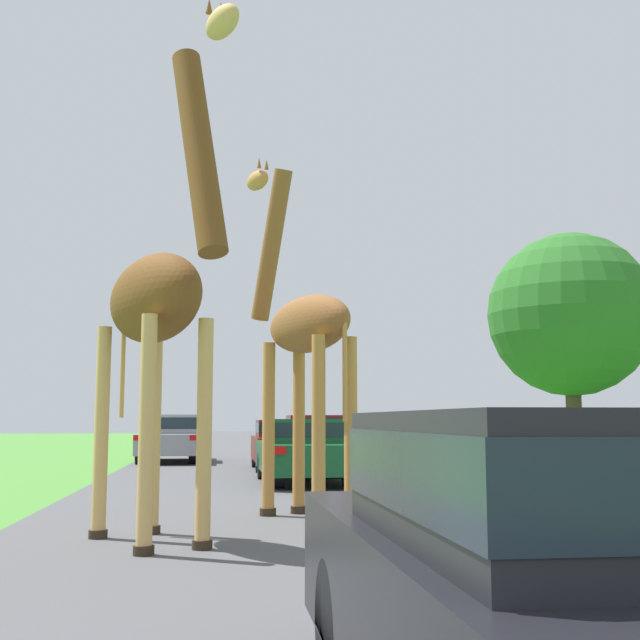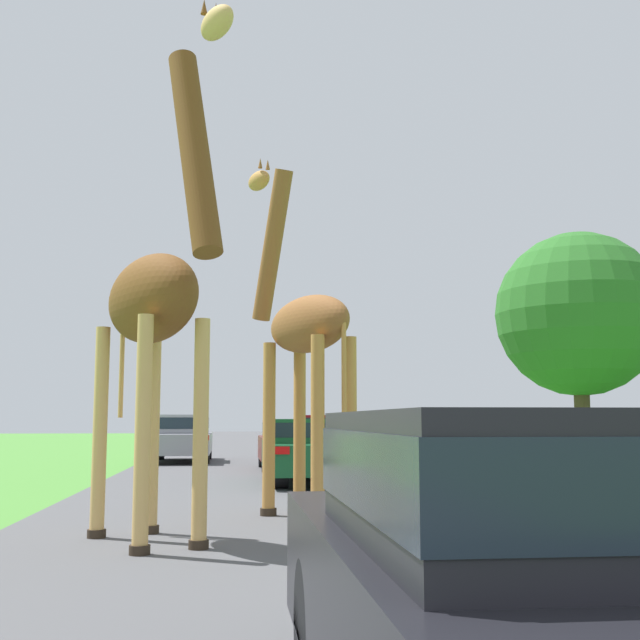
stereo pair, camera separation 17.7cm
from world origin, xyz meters
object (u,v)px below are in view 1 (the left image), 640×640
at_px(tree_right_cluster, 570,315).
at_px(car_queue_right, 172,437).
at_px(car_far_ahead, 314,436).
at_px(car_verge_right, 286,443).
at_px(car_queue_left, 307,449).
at_px(giraffe_companion, 159,297).
at_px(car_lead_maroon, 629,597).
at_px(giraffe_near_road, 302,334).

bearing_deg(tree_right_cluster, car_queue_right, 165.81).
relative_size(car_far_ahead, car_verge_right, 1.02).
xyz_separation_m(car_queue_left, car_far_ahead, (1.35, 9.88, 0.06)).
distance_m(car_verge_right, tree_right_cluster, 9.63).
height_order(giraffe_companion, car_verge_right, giraffe_companion).
bearing_deg(tree_right_cluster, car_queue_left, -145.89).
xyz_separation_m(giraffe_companion, car_lead_maroon, (2.05, -6.23, -1.94)).
bearing_deg(car_far_ahead, giraffe_near_road, -97.52).
distance_m(giraffe_companion, tree_right_cluster, 18.12).
bearing_deg(car_queue_left, car_verge_right, 90.65).
height_order(giraffe_companion, car_far_ahead, giraffe_companion).
distance_m(car_queue_right, tree_right_cluster, 12.93).
bearing_deg(car_queue_right, car_verge_right, -53.33).
distance_m(car_queue_right, car_queue_left, 9.53).
xyz_separation_m(giraffe_near_road, car_far_ahead, (2.10, 15.90, -1.75)).
bearing_deg(tree_right_cluster, car_lead_maroon, -114.40).
relative_size(car_lead_maroon, car_queue_left, 0.98).
relative_size(car_lead_maroon, car_queue_right, 0.91).
bearing_deg(car_verge_right, giraffe_near_road, -93.76).
xyz_separation_m(car_queue_right, tree_right_cluster, (12.01, -3.04, 3.70)).
relative_size(giraffe_near_road, car_verge_right, 1.37).
relative_size(giraffe_near_road, car_queue_left, 1.29).
bearing_deg(tree_right_cluster, giraffe_companion, -128.65).
bearing_deg(giraffe_companion, car_queue_right, -114.25).
height_order(car_far_ahead, car_verge_right, car_far_ahead).
bearing_deg(car_queue_left, giraffe_companion, -107.34).
distance_m(car_lead_maroon, car_far_ahead, 24.36).
bearing_deg(car_verge_right, giraffe_companion, -101.11).
bearing_deg(giraffe_companion, giraffe_near_road, -156.67).
bearing_deg(car_far_ahead, car_lead_maroon, -94.37).
relative_size(car_queue_right, car_verge_right, 1.14).
height_order(car_queue_right, tree_right_cluster, tree_right_cluster).
height_order(giraffe_near_road, tree_right_cluster, tree_right_cluster).
height_order(giraffe_near_road, car_far_ahead, giraffe_near_road).
bearing_deg(car_queue_right, giraffe_companion, -87.48).
relative_size(car_queue_left, car_verge_right, 1.06).
bearing_deg(car_verge_right, tree_right_cluster, 8.67).
distance_m(giraffe_near_road, car_verge_right, 10.76).
bearing_deg(car_lead_maroon, car_queue_left, 87.99).
bearing_deg(giraffe_near_road, car_queue_left, 57.36).
bearing_deg(car_far_ahead, car_queue_left, -97.79).
height_order(giraffe_near_road, car_queue_left, giraffe_near_road).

